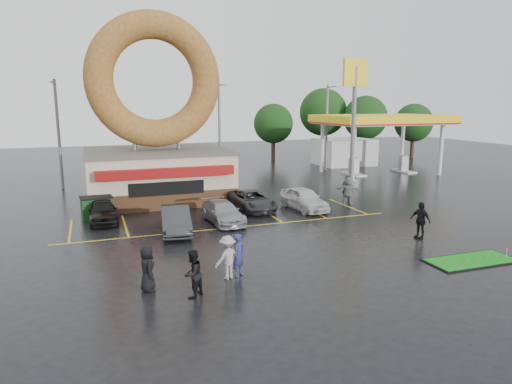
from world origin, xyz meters
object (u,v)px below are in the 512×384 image
object	(u,v)px
streetlight_right	(327,125)
car_black	(103,211)
streetlight_mid	(220,128)
car_silver	(223,212)
donut_shop	(157,139)
putting_green	(471,260)
car_white	(304,199)
gas_station	(364,135)
dumpster	(97,208)
car_dgrey	(176,220)
person_cameraman	(420,220)
streetlight_left	(58,131)
person_blue	(239,255)
car_grey	(252,200)
shell_sign	(354,99)

from	to	relation	value
streetlight_right	car_black	bearing A→B (deg)	-147.78
streetlight_mid	car_silver	distance (m)	17.29
donut_shop	car_silver	bearing A→B (deg)	-72.41
streetlight_mid	putting_green	size ratio (longest dim) A/B	2.09
car_black	car_white	size ratio (longest dim) A/B	0.92
car_silver	gas_station	bearing A→B (deg)	34.78
dumpster	donut_shop	bearing A→B (deg)	39.18
car_silver	car_black	bearing A→B (deg)	155.32
streetlight_right	car_dgrey	bearing A→B (deg)	-136.55
streetlight_right	car_silver	size ratio (longest dim) A/B	2.07
streetlight_right	car_dgrey	world-z (taller)	streetlight_right
gas_station	dumpster	distance (m)	30.38
putting_green	streetlight_mid	bearing A→B (deg)	99.35
donut_shop	person_cameraman	bearing A→B (deg)	-52.32
streetlight_left	car_silver	world-z (taller)	streetlight_left
gas_station	car_dgrey	world-z (taller)	gas_station
gas_station	car_white	bearing A→B (deg)	-133.88
putting_green	car_white	bearing A→B (deg)	102.96
gas_station	person_blue	xyz separation A→B (m)	(-22.13, -24.79, -2.79)
car_silver	person_blue	distance (m)	8.74
car_black	car_dgrey	distance (m)	5.34
donut_shop	car_grey	world-z (taller)	donut_shop
donut_shop	gas_station	world-z (taller)	donut_shop
car_dgrey	car_silver	world-z (taller)	car_dgrey
car_white	car_dgrey	bearing A→B (deg)	-168.56
shell_sign	car_grey	world-z (taller)	shell_sign
shell_sign	car_dgrey	size ratio (longest dim) A/B	2.40
shell_sign	streetlight_right	world-z (taller)	shell_sign
putting_green	shell_sign	bearing A→B (deg)	75.50
streetlight_right	dumpster	bearing A→B (deg)	-150.09
gas_station	streetlight_mid	size ratio (longest dim) A/B	1.52
gas_station	car_black	bearing A→B (deg)	-153.37
streetlight_right	car_black	size ratio (longest dim) A/B	2.21
car_dgrey	person_blue	distance (m)	7.47
car_black	car_grey	bearing A→B (deg)	-1.83
car_dgrey	person_cameraman	xyz separation A→B (m)	(12.02, -5.52, 0.26)
streetlight_left	car_grey	size ratio (longest dim) A/B	1.90
car_silver	streetlight_mid	bearing A→B (deg)	71.13
donut_shop	car_silver	xyz separation A→B (m)	(2.62, -8.26, -3.83)
donut_shop	car_white	bearing A→B (deg)	-38.62
car_black	car_grey	world-z (taller)	car_black
donut_shop	car_silver	size ratio (longest dim) A/B	3.10
car_white	person_cameraman	distance (m)	8.58
shell_sign	streetlight_left	world-z (taller)	shell_sign
streetlight_left	streetlight_right	xyz separation A→B (m)	(26.00, 2.00, 0.00)
streetlight_right	car_black	xyz separation A→B (m)	(-23.18, -14.61, -4.09)
streetlight_right	car_white	world-z (taller)	streetlight_right
putting_green	person_blue	bearing A→B (deg)	169.53
gas_station	streetlight_right	distance (m)	4.26
gas_station	car_silver	size ratio (longest dim) A/B	3.14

